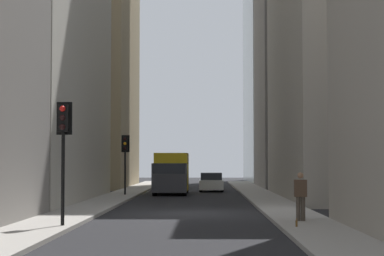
% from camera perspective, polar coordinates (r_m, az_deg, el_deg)
% --- Properties ---
extents(ground_plane, '(135.00, 135.00, 0.00)m').
position_cam_1_polar(ground_plane, '(29.97, -0.71, -7.12)').
color(ground_plane, black).
extents(sidewalk_right, '(90.00, 2.20, 0.14)m').
position_cam_1_polar(sidewalk_right, '(30.44, -9.27, -6.88)').
color(sidewalk_right, gray).
rests_on(sidewalk_right, ground_plane).
extents(sidewalk_left, '(90.00, 2.20, 0.14)m').
position_cam_1_polar(sidewalk_left, '(30.16, 7.93, -6.93)').
color(sidewalk_left, gray).
rests_on(sidewalk_left, ground_plane).
extents(building_left_midfar, '(18.35, 10.00, 20.79)m').
position_cam_1_polar(building_left_midfar, '(43.50, 14.05, 8.05)').
color(building_left_midfar, gray).
rests_on(building_left_midfar, ground_plane).
extents(building_left_far, '(12.21, 10.00, 27.17)m').
position_cam_1_polar(building_left_far, '(60.86, 10.31, 7.95)').
color(building_left_far, gray).
rests_on(building_left_far, ground_plane).
extents(building_right_far, '(14.90, 10.50, 32.61)m').
position_cam_1_polar(building_right_far, '(62.87, -9.65, 10.14)').
color(building_right_far, '#9E8966').
rests_on(building_right_far, ground_plane).
extents(delivery_truck, '(6.46, 2.25, 2.84)m').
position_cam_1_polar(delivery_truck, '(47.36, -1.74, -3.78)').
color(delivery_truck, yellow).
rests_on(delivery_truck, ground_plane).
extents(sedan_white, '(4.30, 1.78, 1.42)m').
position_cam_1_polar(sedan_white, '(51.91, 1.61, -4.58)').
color(sedan_white, silver).
rests_on(sedan_white, ground_plane).
extents(traffic_light_foreground, '(0.43, 0.52, 4.10)m').
position_cam_1_polar(traffic_light_foreground, '(23.04, -10.69, -0.51)').
color(traffic_light_foreground, black).
rests_on(traffic_light_foreground, sidewalk_right).
extents(traffic_light_midblock, '(0.43, 0.52, 3.82)m').
position_cam_1_polar(traffic_light_midblock, '(44.25, -5.60, -1.91)').
color(traffic_light_midblock, black).
rests_on(traffic_light_midblock, sidewalk_right).
extents(pedestrian, '(0.26, 0.44, 1.72)m').
position_cam_1_polar(pedestrian, '(24.71, 9.04, -5.49)').
color(pedestrian, '#473D33').
rests_on(pedestrian, sidewalk_left).
extents(discarded_bottle, '(0.07, 0.07, 0.27)m').
position_cam_1_polar(discarded_bottle, '(22.53, 8.71, -7.86)').
color(discarded_bottle, brown).
rests_on(discarded_bottle, sidewalk_left).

